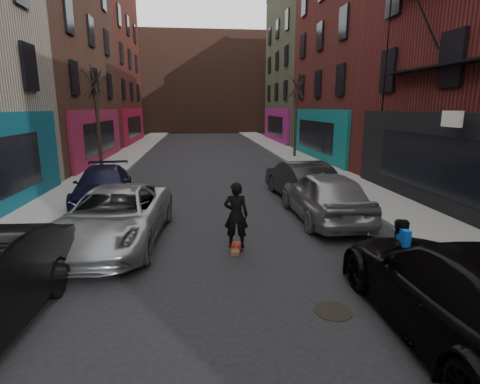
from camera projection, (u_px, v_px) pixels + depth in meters
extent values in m
cube|color=gray|center=(136.00, 150.00, 32.25)|extent=(2.50, 84.00, 0.13)
cube|color=gray|center=(278.00, 148.00, 33.60)|extent=(2.50, 84.00, 0.13)
cube|color=#44261D|center=(479.00, 20.00, 19.06)|extent=(12.00, 56.00, 16.00)
cube|color=#47281E|center=(203.00, 84.00, 56.58)|extent=(40.00, 10.00, 14.00)
imported|color=#909498|center=(115.00, 216.00, 10.19)|extent=(2.88, 5.60, 1.51)
imported|color=black|center=(103.00, 185.00, 14.48)|extent=(2.48, 4.99, 1.39)
imported|color=black|center=(462.00, 292.00, 5.91)|extent=(2.39, 5.60, 1.61)
imported|color=gray|center=(324.00, 195.00, 12.30)|extent=(2.01, 4.91, 1.67)
imported|color=black|center=(300.00, 180.00, 15.17)|extent=(2.09, 4.88, 1.56)
cube|color=brown|center=(236.00, 248.00, 9.78)|extent=(0.36, 0.83, 0.10)
imported|color=black|center=(236.00, 215.00, 9.58)|extent=(0.69, 0.52, 1.73)
imported|color=black|center=(397.00, 256.00, 7.46)|extent=(0.75, 0.59, 1.53)
cube|color=blue|center=(403.00, 239.00, 7.19)|extent=(0.14, 0.30, 0.42)
cylinder|color=black|center=(333.00, 311.00, 6.86)|extent=(0.81, 0.81, 0.01)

